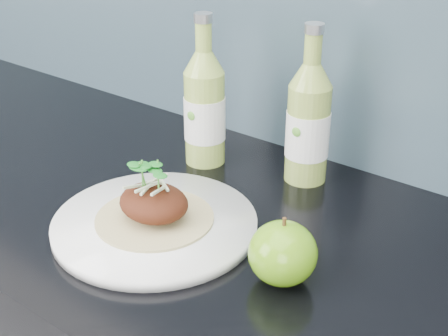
{
  "coord_description": "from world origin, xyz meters",
  "views": [
    {
      "loc": [
        0.49,
        1.08,
        1.39
      ],
      "look_at": [
        0.02,
        1.68,
        1.0
      ],
      "focal_mm": 50.0,
      "sensor_mm": 36.0,
      "label": 1
    }
  ],
  "objects_px": {
    "green_apple": "(283,253)",
    "cider_bottle_right": "(308,124)",
    "cider_bottle_left": "(205,108)",
    "dinner_plate": "(155,224)"
  },
  "relations": [
    {
      "from": "green_apple",
      "to": "cider_bottle_right",
      "type": "distance_m",
      "value": 0.29
    },
    {
      "from": "green_apple",
      "to": "cider_bottle_left",
      "type": "distance_m",
      "value": 0.37
    },
    {
      "from": "cider_bottle_left",
      "to": "cider_bottle_right",
      "type": "relative_size",
      "value": 1.0
    },
    {
      "from": "dinner_plate",
      "to": "green_apple",
      "type": "distance_m",
      "value": 0.21
    },
    {
      "from": "dinner_plate",
      "to": "cider_bottle_right",
      "type": "distance_m",
      "value": 0.3
    },
    {
      "from": "green_apple",
      "to": "cider_bottle_right",
      "type": "bearing_deg",
      "value": 115.28
    },
    {
      "from": "green_apple",
      "to": "dinner_plate",
      "type": "bearing_deg",
      "value": -177.21
    },
    {
      "from": "dinner_plate",
      "to": "cider_bottle_right",
      "type": "xyz_separation_m",
      "value": [
        0.09,
        0.27,
        0.09
      ]
    },
    {
      "from": "cider_bottle_left",
      "to": "cider_bottle_right",
      "type": "bearing_deg",
      "value": 23.69
    },
    {
      "from": "green_apple",
      "to": "cider_bottle_left",
      "type": "xyz_separation_m",
      "value": [
        -0.3,
        0.21,
        0.06
      ]
    }
  ]
}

